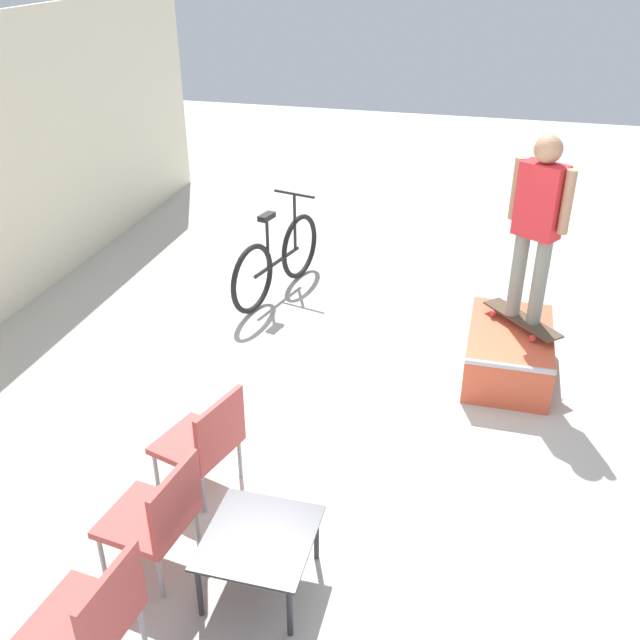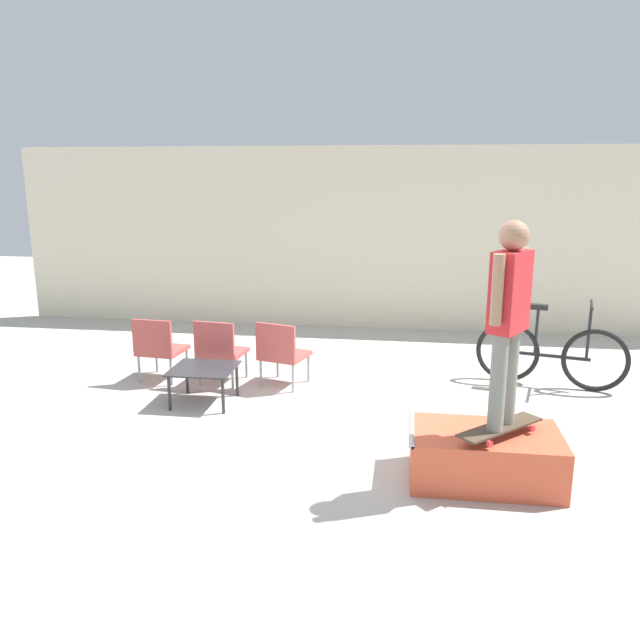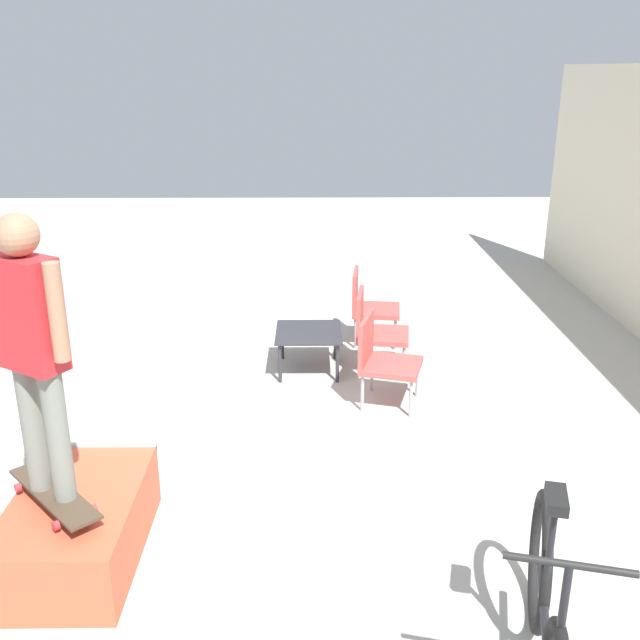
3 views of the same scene
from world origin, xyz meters
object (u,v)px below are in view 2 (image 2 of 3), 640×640
at_px(person_skater, 509,309).
at_px(patio_chair_right, 281,351).
at_px(coffee_table, 204,372).
at_px(skateboard_on_ramp, 500,428).
at_px(patio_chair_left, 159,346).
at_px(patio_chair_center, 220,349).
at_px(bicycle, 551,354).
at_px(skate_ramp_box, 484,456).

height_order(person_skater, patio_chair_right, person_skater).
bearing_deg(coffee_table, skateboard_on_ramp, -26.45).
bearing_deg(patio_chair_right, person_skater, 152.25).
xyz_separation_m(person_skater, patio_chair_left, (-3.87, 2.19, -1.08)).
bearing_deg(coffee_table, patio_chair_left, 140.15).
bearing_deg(patio_chair_center, skateboard_on_ramp, 152.18).
xyz_separation_m(patio_chair_right, bicycle, (3.27, 0.49, -0.05)).
distance_m(skate_ramp_box, patio_chair_left, 4.32).
distance_m(skateboard_on_ramp, patio_chair_center, 3.78).
distance_m(skate_ramp_box, bicycle, 2.82).
distance_m(skateboard_on_ramp, coffee_table, 3.43).
xyz_separation_m(skateboard_on_ramp, patio_chair_right, (-2.30, 2.20, -0.07)).
xyz_separation_m(patio_chair_left, patio_chair_right, (1.57, 0.00, 0.00)).
height_order(skate_ramp_box, person_skater, person_skater).
height_order(skateboard_on_ramp, patio_chair_right, patio_chair_right).
bearing_deg(coffee_table, bicycle, 16.02).
distance_m(patio_chair_right, bicycle, 3.30).
bearing_deg(patio_chair_left, patio_chair_right, -173.41).
height_order(person_skater, coffee_table, person_skater).
bearing_deg(patio_chair_left, person_skater, 156.92).
bearing_deg(skateboard_on_ramp, patio_chair_left, 107.31).
height_order(skateboard_on_ramp, bicycle, bicycle).
height_order(coffee_table, bicycle, bicycle).
distance_m(person_skater, bicycle, 3.07).
height_order(skateboard_on_ramp, patio_chair_center, patio_chair_center).
bearing_deg(person_skater, patio_chair_center, 86.41).
bearing_deg(patio_chair_right, bicycle, -155.57).
bearing_deg(skateboard_on_ramp, skate_ramp_box, 97.54).
xyz_separation_m(patio_chair_center, bicycle, (4.05, 0.49, -0.05)).
xyz_separation_m(skate_ramp_box, patio_chair_right, (-2.20, 2.11, 0.23)).
relative_size(person_skater, patio_chair_right, 2.04).
bearing_deg(skate_ramp_box, patio_chair_left, 150.72).
distance_m(skate_ramp_box, skateboard_on_ramp, 0.33).
relative_size(skateboard_on_ramp, patio_chair_right, 0.92).
height_order(skateboard_on_ramp, person_skater, person_skater).
relative_size(skate_ramp_box, patio_chair_center, 1.55).
relative_size(skateboard_on_ramp, person_skater, 0.45).
relative_size(skate_ramp_box, person_skater, 0.76).
bearing_deg(patio_chair_center, person_skater, 152.18).
height_order(patio_chair_center, patio_chair_right, same).
xyz_separation_m(skateboard_on_ramp, patio_chair_left, (-3.87, 2.19, -0.07)).
distance_m(patio_chair_center, bicycle, 4.08).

